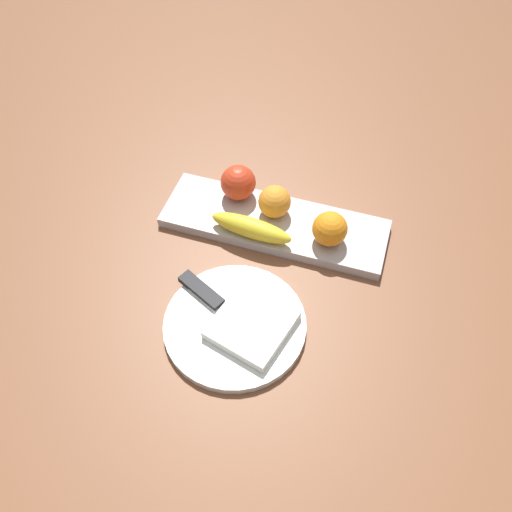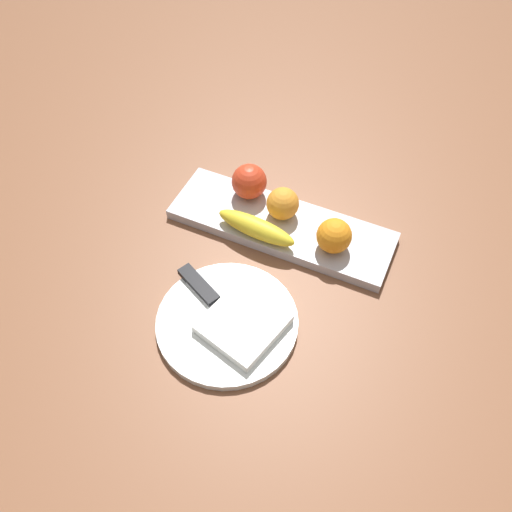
{
  "view_description": "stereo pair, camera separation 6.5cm",
  "coord_description": "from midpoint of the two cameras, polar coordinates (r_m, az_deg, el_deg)",
  "views": [
    {
      "loc": [
        0.19,
        -0.63,
        0.76
      ],
      "look_at": [
        0.02,
        -0.11,
        0.05
      ],
      "focal_mm": 37.18,
      "sensor_mm": 36.0,
      "label": 1
    },
    {
      "loc": [
        0.25,
        -0.6,
        0.76
      ],
      "look_at": [
        0.02,
        -0.11,
        0.05
      ],
      "focal_mm": 37.18,
      "sensor_mm": 36.0,
      "label": 2
    }
  ],
  "objects": [
    {
      "name": "orange_near_apple",
      "position": [
        0.93,
        10.39,
        2.06
      ],
      "size": [
        0.06,
        0.06,
        0.06
      ],
      "primitive_type": "sphere",
      "color": "orange",
      "rests_on": "fruit_tray"
    },
    {
      "name": "folded_napkin",
      "position": [
        0.85,
        0.81,
        -7.42
      ],
      "size": [
        0.14,
        0.14,
        0.02
      ],
      "primitive_type": "cube",
      "rotation": [
        0.0,
        0.0,
        -0.26
      ],
      "color": "white",
      "rests_on": "dinner_plate"
    },
    {
      "name": "orange_near_banana",
      "position": [
        0.97,
        4.82,
        5.55
      ],
      "size": [
        0.06,
        0.06,
        0.06
      ],
      "primitive_type": "sphere",
      "color": "orange",
      "rests_on": "fruit_tray"
    },
    {
      "name": "ground_plane",
      "position": [
        1.0,
        3.23,
        3.04
      ],
      "size": [
        2.4,
        2.4,
        0.0
      ],
      "primitive_type": "plane",
      "color": "brown"
    },
    {
      "name": "knife",
      "position": [
        0.89,
        -3.52,
        -3.88
      ],
      "size": [
        0.17,
        0.1,
        0.01
      ],
      "rotation": [
        0.0,
        0.0,
        -0.45
      ],
      "color": "silver",
      "rests_on": "dinner_plate"
    },
    {
      "name": "apple",
      "position": [
        1.0,
        1.14,
        7.94
      ],
      "size": [
        0.07,
        0.07,
        0.07
      ],
      "primitive_type": "sphere",
      "color": "red",
      "rests_on": "fruit_tray"
    },
    {
      "name": "fruit_tray",
      "position": [
        0.99,
        4.62,
        3.22
      ],
      "size": [
        0.42,
        0.13,
        0.02
      ],
      "primitive_type": "cube",
      "color": "#B7B4BD",
      "rests_on": "ground_plane"
    },
    {
      "name": "banana",
      "position": [
        0.94,
        1.98,
        2.98
      ],
      "size": [
        0.16,
        0.05,
        0.04
      ],
      "primitive_type": "ellipsoid",
      "rotation": [
        0.0,
        0.0,
        -0.08
      ],
      "color": "yellow",
      "rests_on": "fruit_tray"
    },
    {
      "name": "dinner_plate",
      "position": [
        0.87,
        -0.96,
        -7.25
      ],
      "size": [
        0.23,
        0.23,
        0.01
      ],
      "primitive_type": "cylinder",
      "color": "white",
      "rests_on": "ground_plane"
    }
  ]
}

